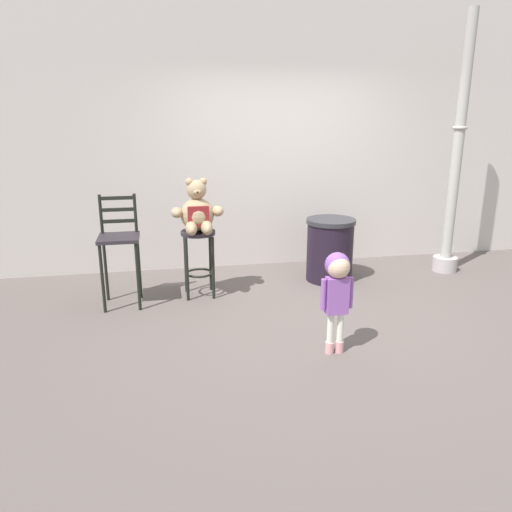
{
  "coord_description": "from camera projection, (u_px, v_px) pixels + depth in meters",
  "views": [
    {
      "loc": [
        -1.44,
        -4.39,
        1.93
      ],
      "look_at": [
        -0.58,
        0.03,
        0.62
      ],
      "focal_mm": 34.49,
      "sensor_mm": 36.0,
      "label": 1
    }
  ],
  "objects": [
    {
      "name": "bar_stool_with_teddy",
      "position": [
        199.0,
        250.0,
        5.27
      ],
      "size": [
        0.37,
        0.37,
        0.72
      ],
      "color": "#2A242A",
      "rests_on": "ground_plane"
    },
    {
      "name": "ground_plane",
      "position": [
        313.0,
        312.0,
        4.94
      ],
      "size": [
        24.0,
        24.0,
        0.0
      ],
      "primitive_type": "plane",
      "color": "#5E5350"
    },
    {
      "name": "building_wall",
      "position": [
        273.0,
        114.0,
        6.16
      ],
      "size": [
        7.78,
        0.3,
        3.82
      ],
      "primitive_type": "cube",
      "color": "beige",
      "rests_on": "ground_plane"
    },
    {
      "name": "lamppost",
      "position": [
        455.0,
        174.0,
        5.91
      ],
      "size": [
        0.3,
        0.3,
        3.05
      ],
      "color": "#AFA3A6",
      "rests_on": "ground_plane"
    },
    {
      "name": "teddy_bear",
      "position": [
        198.0,
        213.0,
        5.13
      ],
      "size": [
        0.55,
        0.49,
        0.56
      ],
      "color": "tan",
      "rests_on": "bar_stool_with_teddy"
    },
    {
      "name": "child_walking",
      "position": [
        337.0,
        281.0,
        3.95
      ],
      "size": [
        0.27,
        0.22,
        0.86
      ],
      "rotation": [
        0.0,
        0.0,
        0.31
      ],
      "color": "pink",
      "rests_on": "ground_plane"
    },
    {
      "name": "bar_chair_empty",
      "position": [
        119.0,
        243.0,
        4.98
      ],
      "size": [
        0.4,
        0.4,
        1.14
      ],
      "color": "#2A242A",
      "rests_on": "ground_plane"
    },
    {
      "name": "trash_bin",
      "position": [
        330.0,
        250.0,
        5.81
      ],
      "size": [
        0.58,
        0.58,
        0.74
      ],
      "color": "black",
      "rests_on": "ground_plane"
    }
  ]
}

